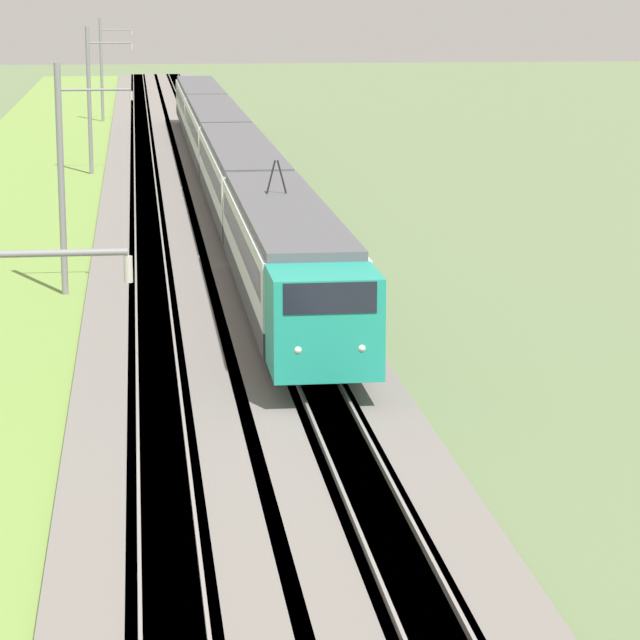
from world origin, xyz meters
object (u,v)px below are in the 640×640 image
(passenger_train, at_px, (227,152))
(catenary_mast_distant, at_px, (102,69))
(catenary_mast_mid, at_px, (63,178))
(catenary_mast_far, at_px, (90,99))

(passenger_train, xyz_separation_m, catenary_mast_distant, (43.71, 6.93, 1.88))
(catenary_mast_mid, height_order, catenary_mast_far, catenary_mast_far)
(catenary_mast_far, height_order, catenary_mast_distant, catenary_mast_far)
(passenger_train, distance_m, catenary_mast_mid, 25.59)
(passenger_train, bearing_deg, catenary_mast_distant, -170.99)
(catenary_mast_distant, bearing_deg, catenary_mast_mid, -180.00)
(catenary_mast_far, distance_m, catenary_mast_distant, 34.14)
(catenary_mast_mid, relative_size, catenary_mast_distant, 0.99)
(catenary_mast_mid, relative_size, catenary_mast_far, 0.96)
(passenger_train, relative_size, catenary_mast_far, 9.84)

